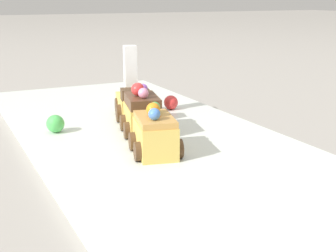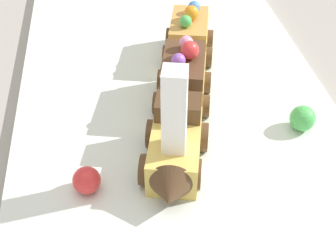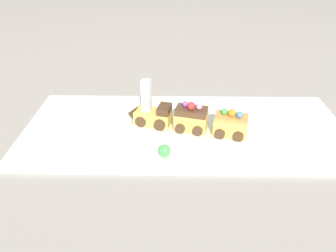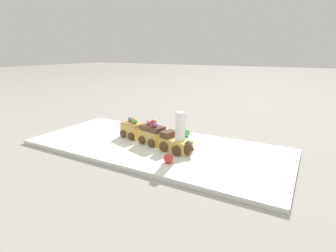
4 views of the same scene
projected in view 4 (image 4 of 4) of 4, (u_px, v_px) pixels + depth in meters
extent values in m
plane|color=gray|center=(155.00, 148.00, 0.82)|extent=(10.00, 10.00, 0.00)
cube|color=silver|center=(155.00, 147.00, 0.82)|extent=(0.80, 0.35, 0.01)
cube|color=#E0BC56|center=(176.00, 145.00, 0.76)|extent=(0.10, 0.07, 0.04)
cube|color=#4C331E|center=(168.00, 134.00, 0.77)|extent=(0.04, 0.05, 0.02)
cone|color=#4C331E|center=(191.00, 149.00, 0.72)|extent=(0.03, 0.05, 0.04)
cube|color=white|center=(180.00, 137.00, 0.74)|extent=(0.02, 0.02, 0.02)
cube|color=white|center=(180.00, 130.00, 0.74)|extent=(0.02, 0.02, 0.02)
cube|color=white|center=(180.00, 123.00, 0.73)|extent=(0.02, 0.02, 0.02)
cube|color=white|center=(180.00, 116.00, 0.73)|extent=(0.02, 0.02, 0.02)
cylinder|color=#4C331E|center=(176.00, 151.00, 0.73)|extent=(0.03, 0.01, 0.03)
cylinder|color=#4C331E|center=(188.00, 146.00, 0.76)|extent=(0.03, 0.01, 0.03)
cylinder|color=#4C331E|center=(163.00, 147.00, 0.76)|extent=(0.03, 0.01, 0.03)
cylinder|color=#4C331E|center=(176.00, 142.00, 0.80)|extent=(0.03, 0.01, 0.03)
cube|color=#E0BC56|center=(153.00, 137.00, 0.82)|extent=(0.09, 0.06, 0.04)
cube|color=brown|center=(152.00, 128.00, 0.82)|extent=(0.08, 0.06, 0.02)
sphere|color=pink|center=(149.00, 122.00, 0.82)|extent=(0.02, 0.02, 0.02)
sphere|color=red|center=(154.00, 123.00, 0.82)|extent=(0.02, 0.02, 0.02)
sphere|color=#9956C6|center=(155.00, 125.00, 0.80)|extent=(0.02, 0.02, 0.01)
cylinder|color=#4C331E|center=(151.00, 143.00, 0.79)|extent=(0.03, 0.01, 0.02)
cylinder|color=#4C331E|center=(163.00, 139.00, 0.83)|extent=(0.03, 0.01, 0.02)
cylinder|color=#4C331E|center=(142.00, 140.00, 0.82)|extent=(0.03, 0.01, 0.02)
cylinder|color=#4C331E|center=(154.00, 136.00, 0.86)|extent=(0.03, 0.01, 0.02)
cube|color=#E0BC56|center=(133.00, 131.00, 0.89)|extent=(0.09, 0.06, 0.04)
cube|color=#CC9347|center=(133.00, 124.00, 0.88)|extent=(0.08, 0.06, 0.01)
sphere|color=#4C84E0|center=(130.00, 119.00, 0.89)|extent=(0.02, 0.02, 0.02)
sphere|color=orange|center=(133.00, 120.00, 0.88)|extent=(0.02, 0.02, 0.02)
sphere|color=#4CBC56|center=(135.00, 122.00, 0.86)|extent=(0.02, 0.02, 0.01)
cylinder|color=#4C331E|center=(131.00, 136.00, 0.86)|extent=(0.03, 0.01, 0.02)
cylinder|color=#4C331E|center=(143.00, 133.00, 0.89)|extent=(0.03, 0.01, 0.02)
cylinder|color=#4C331E|center=(123.00, 134.00, 0.88)|extent=(0.03, 0.01, 0.02)
cylinder|color=#4C331E|center=(135.00, 130.00, 0.92)|extent=(0.03, 0.01, 0.02)
sphere|color=red|center=(168.00, 158.00, 0.68)|extent=(0.03, 0.03, 0.03)
sphere|color=#4CBC56|center=(186.00, 133.00, 0.89)|extent=(0.03, 0.03, 0.03)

